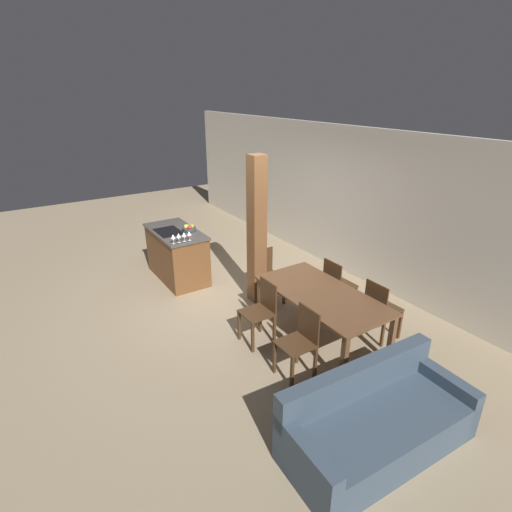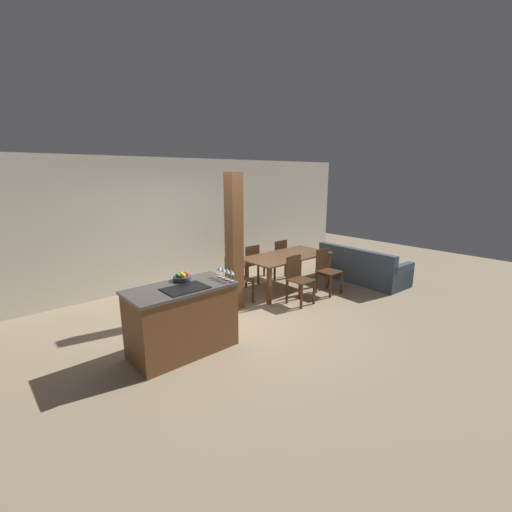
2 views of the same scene
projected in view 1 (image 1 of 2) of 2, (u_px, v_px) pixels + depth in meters
The scene contains 16 objects.
ground_plane at pixel (227, 298), 6.77m from camera, with size 16.00×16.00×0.00m, color #9E896B.
wall_back at pixel (342, 200), 7.49m from camera, with size 11.20×0.08×2.70m.
kitchen_island at pixel (177, 254), 7.35m from camera, with size 1.42×0.73×0.94m.
fruit_bowl at pixel (189, 228), 7.14m from camera, with size 0.24×0.24×0.11m.
wine_glass_near at pixel (173, 237), 6.49m from camera, with size 0.08×0.08×0.16m.
wine_glass_middle at pixel (178, 236), 6.53m from camera, with size 0.08×0.08×0.16m.
wine_glass_far at pixel (184, 235), 6.58m from camera, with size 0.08×0.08×0.16m.
wine_glass_end at pixel (189, 234), 6.63m from camera, with size 0.08×0.08×0.16m.
dining_table at pixel (322, 299), 5.44m from camera, with size 1.91×0.96×0.73m.
dining_chair_near_left at pixel (261, 310), 5.48m from camera, with size 0.40×0.40×0.89m.
dining_chair_near_right at pixel (300, 341), 4.81m from camera, with size 0.40×0.40×0.89m.
dining_chair_far_left at pixel (337, 285), 6.19m from camera, with size 0.40×0.40×0.89m.
dining_chair_far_right at pixel (380, 308), 5.52m from camera, with size 0.40×0.40×0.89m.
dining_chair_head_end at pixel (267, 275), 6.52m from camera, with size 0.40×0.40×0.89m.
couch at pixel (376, 424), 3.90m from camera, with size 0.93×1.97×0.78m.
timber_post at pixel (257, 232), 6.29m from camera, with size 0.24×0.24×2.40m.
Camera 1 is at (5.27, -2.82, 3.30)m, focal length 28.00 mm.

